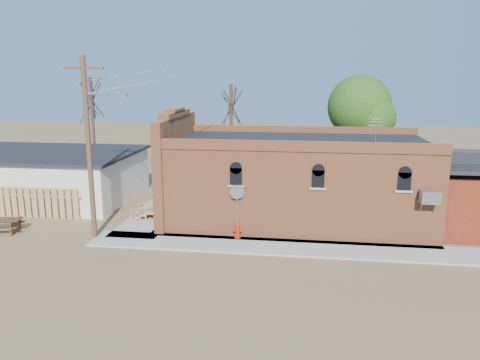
# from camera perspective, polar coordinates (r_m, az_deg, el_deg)

# --- Properties ---
(ground) EXTENTS (120.00, 120.00, 0.00)m
(ground) POSITION_cam_1_polar(r_m,az_deg,el_deg) (21.93, 1.37, -8.92)
(ground) COLOR brown
(ground) RESTS_ON ground
(sidewalk_south) EXTENTS (19.00, 2.20, 0.08)m
(sidewalk_south) POSITION_cam_1_polar(r_m,az_deg,el_deg) (22.65, 5.44, -8.16)
(sidewalk_south) COLOR #9E9991
(sidewalk_south) RESTS_ON ground
(sidewalk_west) EXTENTS (2.60, 10.00, 0.08)m
(sidewalk_west) POSITION_cam_1_polar(r_m,az_deg,el_deg) (28.79, -9.79, -3.76)
(sidewalk_west) COLOR #9E9991
(sidewalk_west) RESTS_ON ground
(brick_bar) EXTENTS (16.40, 7.97, 6.30)m
(brick_bar) POSITION_cam_1_polar(r_m,az_deg,el_deg) (26.41, 6.33, 0.02)
(brick_bar) COLOR #B86138
(brick_bar) RESTS_ON ground
(red_shed) EXTENTS (5.40, 6.40, 4.30)m
(red_shed) POSITION_cam_1_polar(r_m,az_deg,el_deg) (27.96, 26.95, -0.73)
(red_shed) COLOR #5B200F
(red_shed) RESTS_ON ground
(wood_fence) EXTENTS (5.20, 0.10, 1.80)m
(wood_fence) POSITION_cam_1_polar(r_m,az_deg,el_deg) (29.32, -23.39, -2.59)
(wood_fence) COLOR #9D7847
(wood_fence) RESTS_ON ground
(utility_pole) EXTENTS (3.12, 0.26, 9.00)m
(utility_pole) POSITION_cam_1_polar(r_m,az_deg,el_deg) (24.13, -17.86, 4.18)
(utility_pole) COLOR #4A301D
(utility_pole) RESTS_ON ground
(tree_bare_near) EXTENTS (2.80, 2.80, 7.65)m
(tree_bare_near) POSITION_cam_1_polar(r_m,az_deg,el_deg) (33.77, -1.10, 9.02)
(tree_bare_near) COLOR #3F3224
(tree_bare_near) RESTS_ON ground
(tree_bare_far) EXTENTS (2.80, 2.80, 8.16)m
(tree_bare_far) POSITION_cam_1_polar(r_m,az_deg,el_deg) (38.02, -17.68, 9.43)
(tree_bare_far) COLOR #3F3224
(tree_bare_far) RESTS_ON ground
(tree_leafy) EXTENTS (4.40, 4.40, 8.15)m
(tree_leafy) POSITION_cam_1_polar(r_m,az_deg,el_deg) (34.05, 14.35, 8.61)
(tree_leafy) COLOR #3F3224
(tree_leafy) RESTS_ON ground
(fire_hydrant) EXTENTS (0.46, 0.46, 0.79)m
(fire_hydrant) POSITION_cam_1_polar(r_m,az_deg,el_deg) (23.56, -0.31, -6.17)
(fire_hydrant) COLOR #A72109
(fire_hydrant) RESTS_ON sidewalk_south
(stop_sign) EXTENTS (0.73, 0.25, 2.75)m
(stop_sign) POSITION_cam_1_polar(r_m,az_deg,el_deg) (23.07, -0.37, -2.11)
(stop_sign) COLOR gray
(stop_sign) RESTS_ON sidewalk_south
(trash_barrel) EXTENTS (0.61, 0.61, 0.77)m
(trash_barrel) POSITION_cam_1_polar(r_m,az_deg,el_deg) (28.54, -7.81, -2.95)
(trash_barrel) COLOR navy
(trash_barrel) RESTS_ON sidewalk_west
(picnic_table) EXTENTS (1.97, 1.64, 0.72)m
(picnic_table) POSITION_cam_1_polar(r_m,az_deg,el_deg) (27.54, -26.86, -4.78)
(picnic_table) COLOR #462D1C
(picnic_table) RESTS_ON ground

